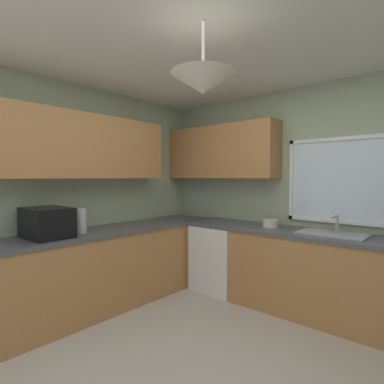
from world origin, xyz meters
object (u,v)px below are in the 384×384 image
(microwave, at_px, (47,222))
(sink_assembly, at_px, (332,234))
(kettle, at_px, (81,221))
(dishwasher, at_px, (221,257))
(bowl, at_px, (270,224))

(microwave, distance_m, sink_assembly, 2.83)
(sink_assembly, bearing_deg, kettle, -140.74)
(dishwasher, relative_size, kettle, 3.26)
(microwave, bearing_deg, sink_assembly, 44.34)
(microwave, xyz_separation_m, kettle, (0.02, 0.34, -0.02))
(microwave, xyz_separation_m, bowl, (1.34, 1.97, -0.10))
(microwave, height_order, sink_assembly, microwave)
(dishwasher, height_order, sink_assembly, sink_assembly)
(dishwasher, bearing_deg, kettle, -111.80)
(dishwasher, relative_size, bowl, 4.89)
(sink_assembly, bearing_deg, dishwasher, -178.49)
(dishwasher, distance_m, microwave, 2.14)
(kettle, relative_size, sink_assembly, 0.39)
(dishwasher, relative_size, sink_assembly, 1.29)
(microwave, relative_size, kettle, 1.87)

